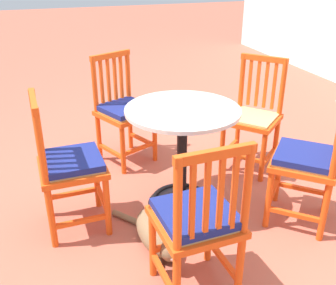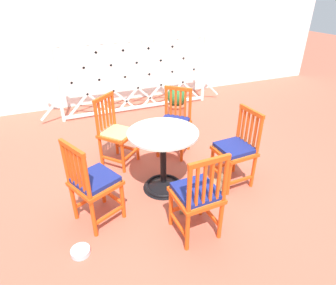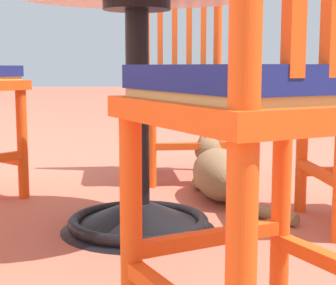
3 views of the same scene
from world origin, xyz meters
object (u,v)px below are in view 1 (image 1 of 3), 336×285
at_px(orange_chair_tucked_in, 308,161).
at_px(tabby_cat, 157,236).
at_px(orange_chair_near_fence, 124,111).
at_px(pet_water_bowl, 80,151).
at_px(cafe_table, 182,168).
at_px(orange_chair_facing_out, 69,166).
at_px(orange_chair_by_planter, 253,118).
at_px(orange_chair_at_corner, 197,221).

xyz_separation_m(orange_chair_tucked_in, tabby_cat, (-0.02, -1.00, -0.35)).
bearing_deg(orange_chair_tucked_in, orange_chair_near_fence, -143.52).
height_order(orange_chair_tucked_in, pet_water_bowl, orange_chair_tucked_in).
height_order(cafe_table, tabby_cat, cafe_table).
xyz_separation_m(cafe_table, orange_chair_tucked_in, (0.44, 0.69, 0.16)).
xyz_separation_m(cafe_table, orange_chair_facing_out, (0.02, -0.76, 0.16)).
xyz_separation_m(orange_chair_facing_out, pet_water_bowl, (-1.05, 0.16, -0.42)).
height_order(cafe_table, orange_chair_by_planter, orange_chair_by_planter).
bearing_deg(pet_water_bowl, orange_chair_near_fence, 58.76).
relative_size(orange_chair_at_corner, orange_chair_near_fence, 1.00).
relative_size(orange_chair_tucked_in, orange_chair_by_planter, 1.00).
xyz_separation_m(orange_chair_at_corner, tabby_cat, (-0.38, -0.10, -0.35)).
bearing_deg(orange_chair_near_fence, orange_chair_tucked_in, 36.48).
xyz_separation_m(orange_chair_by_planter, orange_chair_near_fence, (-0.45, -0.96, 0.01)).
xyz_separation_m(orange_chair_facing_out, orange_chair_near_fence, (-0.82, 0.54, 0.00)).
xyz_separation_m(orange_chair_at_corner, pet_water_bowl, (-1.83, -0.38, -0.42)).
bearing_deg(orange_chair_at_corner, tabby_cat, -165.98).
bearing_deg(orange_chair_at_corner, pet_water_bowl, -168.18).
distance_m(orange_chair_tucked_in, orange_chair_near_fence, 1.54).
bearing_deg(tabby_cat, cafe_table, 143.70).
xyz_separation_m(orange_chair_facing_out, orange_chair_at_corner, (0.78, 0.54, 0.00)).
height_order(orange_chair_at_corner, pet_water_bowl, orange_chair_at_corner).
bearing_deg(cafe_table, orange_chair_at_corner, -15.01).
height_order(orange_chair_at_corner, orange_chair_by_planter, same).
height_order(cafe_table, orange_chair_tucked_in, orange_chair_tucked_in).
distance_m(cafe_table, pet_water_bowl, 1.22).
bearing_deg(tabby_cat, orange_chair_near_fence, 175.85).
height_order(orange_chair_by_planter, orange_chair_near_fence, same).
bearing_deg(pet_water_bowl, orange_chair_at_corner, 11.82).
bearing_deg(orange_chair_at_corner, orange_chair_tucked_in, 111.94).
relative_size(cafe_table, orange_chair_by_planter, 0.83).
bearing_deg(orange_chair_facing_out, orange_chair_by_planter, 103.99).
relative_size(orange_chair_by_planter, pet_water_bowl, 5.36).
bearing_deg(orange_chair_facing_out, orange_chair_at_corner, 34.89).
relative_size(cafe_table, pet_water_bowl, 4.47).
height_order(cafe_table, orange_chair_at_corner, orange_chair_at_corner).
xyz_separation_m(orange_chair_near_fence, tabby_cat, (1.22, -0.09, -0.35)).
bearing_deg(cafe_table, orange_chair_near_fence, -164.48).
xyz_separation_m(cafe_table, tabby_cat, (0.42, -0.31, -0.19)).
bearing_deg(pet_water_bowl, orange_chair_tucked_in, 41.39).
relative_size(orange_chair_tucked_in, pet_water_bowl, 5.36).
xyz_separation_m(orange_chair_by_planter, pet_water_bowl, (-0.68, -1.34, -0.41)).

